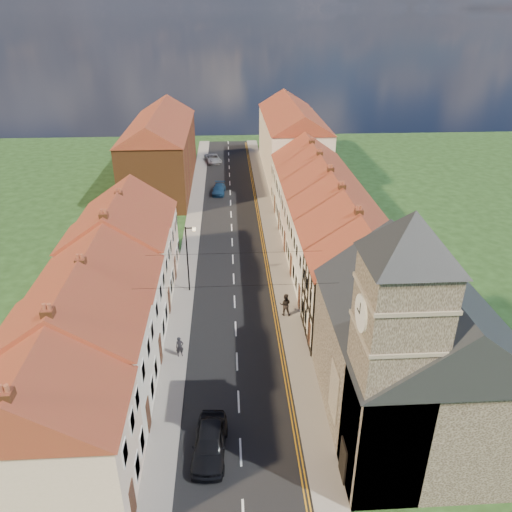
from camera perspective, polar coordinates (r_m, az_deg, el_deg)
The scene contains 24 objects.
ground at distance 28.68m, azimuth -1.63°, elevation -24.46°, with size 160.00×160.00×0.00m, color #2E5826.
road at distance 52.99m, azimuth -2.74°, elevation 1.58°, with size 7.00×90.00×0.02m, color black.
pavement_left at distance 53.13m, azimuth -7.49°, elevation 1.50°, with size 1.80×90.00×0.12m, color gray.
pavement_right at distance 53.18m, azimuth 2.01°, elevation 1.75°, with size 1.80×90.00×0.12m, color gray.
church at distance 28.66m, azimuth 17.31°, elevation -9.82°, with size 11.25×14.25×15.20m.
cottage_r_tudor at distance 36.84m, azimuth 12.16°, elevation -3.09°, with size 8.30×5.20×9.00m.
cottage_r_white_near at distance 41.46m, azimuth 10.37°, elevation 0.58°, with size 8.30×6.00×9.00m.
cottage_r_cream_mid at distance 46.25m, azimuth 8.90°, elevation 3.50°, with size 8.30×5.20×9.00m.
cottage_r_pink at distance 51.16m, azimuth 7.70°, elevation 5.85°, with size 8.30×6.00×9.00m.
cottage_r_white_far at distance 56.16m, azimuth 6.70°, elevation 7.80°, with size 8.30×5.20×9.00m.
cottage_r_cream_far at distance 61.23m, azimuth 5.87°, elevation 9.41°, with size 8.30×6.00×9.00m.
cottage_l_brick_near at distance 26.80m, azimuth -23.13°, elevation -18.08°, with size 8.30×5.70×8.80m.
cottage_l_cream at distance 30.88m, azimuth -19.94°, elevation -10.46°, with size 8.30×6.30×9.10m.
cottage_l_white at distance 36.10m, azimuth -17.36°, elevation -4.61°, with size 8.30×6.90×8.80m.
cottage_l_brick_mid at distance 41.24m, azimuth -15.61°, elevation -0.07°, with size 8.30×5.70×9.10m.
cottage_l_pink at distance 46.47m, azimuth -14.28°, elevation 2.94°, with size 8.30×6.30×8.80m.
block_right_far at distance 75.66m, azimuth 4.10°, elevation 13.41°, with size 8.30×24.20×10.50m.
block_left_far at distance 70.75m, azimuth -10.84°, elevation 12.10°, with size 8.30×24.20×10.50m.
lamppost at distance 42.59m, azimuth -7.75°, elevation 0.10°, with size 0.88×0.15×6.00m.
car_near at distance 29.50m, azimuth -5.30°, elevation -20.46°, with size 1.81×4.50×1.53m, color black.
car_far at distance 67.46m, azimuth -4.26°, elevation 7.62°, with size 1.64×4.03×1.17m, color navy.
car_distant at distance 81.86m, azimuth -4.94°, elevation 11.02°, with size 2.13×4.61×1.28m, color #B6B8BE.
pedestrian_left at distance 36.09m, azimuth -8.72°, elevation -10.22°, with size 0.56×0.37×1.54m, color black.
pedestrian_right at distance 40.04m, azimuth 3.36°, elevation -5.56°, with size 0.92×0.72×1.90m, color black.
Camera 1 is at (-0.34, -18.10, 22.25)m, focal length 35.00 mm.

